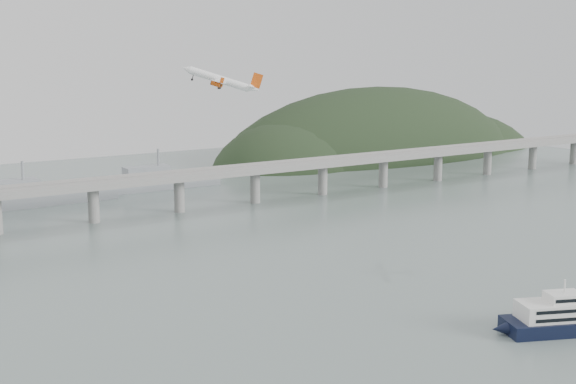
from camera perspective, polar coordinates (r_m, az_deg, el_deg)
ground at (r=268.08m, az=6.48°, el=-9.40°), size 900.00×900.00×0.00m
bridge at (r=431.65m, az=-10.63°, el=0.51°), size 800.00×22.00×23.90m
headland at (r=698.47m, az=7.36°, el=1.28°), size 365.00×155.00×156.00m
airliner at (r=305.68m, az=-4.96°, el=8.26°), size 27.98×26.93×11.94m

